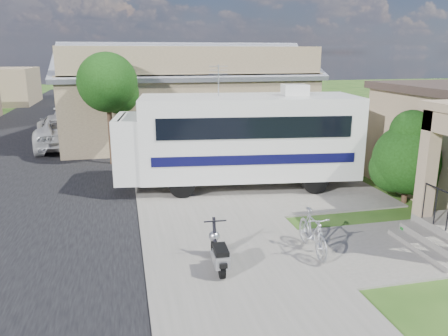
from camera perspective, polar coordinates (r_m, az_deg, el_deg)
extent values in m
plane|color=#1F4211|center=(10.91, 5.61, -9.77)|extent=(120.00, 120.00, 0.00)
cube|color=black|center=(20.34, -24.74, 0.62)|extent=(9.00, 80.00, 0.02)
cube|color=#66635C|center=(20.02, -6.26, 1.76)|extent=(4.00, 80.00, 0.06)
cube|color=#66635C|center=(15.34, 5.60, -2.31)|extent=(7.00, 6.00, 0.05)
cube|color=#66635C|center=(11.38, 21.98, -9.63)|extent=(4.00, 3.00, 0.05)
cube|color=black|center=(15.17, 22.43, 2.96)|extent=(0.04, 1.10, 1.20)
cube|color=#66635C|center=(11.52, 25.79, -9.03)|extent=(0.40, 2.16, 0.32)
cube|color=#66635C|center=(11.34, 24.35, -9.67)|extent=(0.35, 2.16, 0.16)
cube|color=#8A7358|center=(11.99, 25.09, 0.50)|extent=(0.35, 0.35, 2.70)
cube|color=brown|center=(23.76, -5.15, 8.19)|extent=(12.00, 8.00, 3.60)
cube|color=slate|center=(21.62, -4.53, 13.79)|extent=(12.50, 4.40, 1.78)
cube|color=slate|center=(25.59, -5.92, 13.92)|extent=(12.50, 4.40, 1.78)
cube|color=slate|center=(23.60, -5.33, 15.56)|extent=(12.50, 0.50, 0.22)
cube|color=brown|center=(19.75, -3.67, 13.71)|extent=(11.76, 0.20, 1.30)
cylinder|color=#302115|center=(18.62, -14.63, 5.23)|extent=(0.20, 0.20, 3.15)
sphere|color=black|center=(18.42, -15.00, 10.75)|extent=(2.40, 2.40, 2.40)
sphere|color=black|center=(18.64, -13.65, 9.49)|extent=(1.68, 1.68, 1.68)
cylinder|color=#302115|center=(28.53, -14.25, 8.59)|extent=(0.20, 0.20, 3.29)
sphere|color=black|center=(28.40, -14.49, 12.36)|extent=(2.40, 2.40, 2.40)
sphere|color=black|center=(28.61, -13.61, 11.48)|extent=(1.68, 1.68, 1.68)
cylinder|color=#302115|center=(37.50, -14.05, 9.78)|extent=(0.20, 0.20, 3.01)
sphere|color=black|center=(37.40, -14.22, 12.40)|extent=(2.40, 2.40, 2.40)
sphere|color=black|center=(37.62, -13.55, 11.80)|extent=(1.68, 1.68, 1.68)
cube|color=silver|center=(14.89, 3.25, 4.25)|extent=(7.46, 3.44, 2.67)
cube|color=silver|center=(14.85, -12.25, 2.70)|extent=(1.12, 2.53, 2.06)
cube|color=black|center=(14.77, -13.09, 4.82)|extent=(0.33, 2.18, 0.93)
cube|color=black|center=(13.54, 4.15, 5.24)|extent=(6.08, 0.78, 0.67)
cube|color=black|center=(16.08, 2.53, 6.79)|extent=(6.08, 0.78, 0.67)
cube|color=black|center=(13.75, 4.07, 1.07)|extent=(6.43, 0.82, 0.31)
cube|color=black|center=(16.25, 2.49, 3.24)|extent=(6.43, 0.82, 0.31)
cube|color=silver|center=(15.01, 9.24, 10.04)|extent=(0.91, 0.82, 0.36)
cylinder|color=#A3A4AB|center=(14.53, -0.73, 11.37)|extent=(0.04, 0.04, 1.03)
cylinder|color=black|center=(13.92, -5.50, -2.21)|extent=(0.85, 0.39, 0.82)
cylinder|color=black|center=(16.10, -5.59, 0.14)|extent=(0.85, 0.39, 0.82)
cylinder|color=black|center=(14.59, 11.72, -1.66)|extent=(0.85, 0.39, 0.82)
cylinder|color=black|center=(16.68, 9.41, 0.53)|extent=(0.85, 0.39, 0.82)
cylinder|color=#302115|center=(14.64, 22.59, -2.60)|extent=(0.17, 0.17, 0.86)
sphere|color=black|center=(14.40, 22.96, 1.07)|extent=(2.15, 2.15, 2.15)
sphere|color=black|center=(14.82, 23.76, 3.05)|extent=(1.72, 1.72, 1.72)
sphere|color=black|center=(14.46, 21.31, -0.03)|extent=(1.50, 1.50, 1.50)
sphere|color=black|center=(14.38, 24.22, -0.85)|extent=(1.29, 1.29, 1.29)
sphere|color=black|center=(14.24, 23.31, 4.42)|extent=(1.29, 1.29, 1.29)
cylinder|color=black|center=(9.13, -0.28, -13.05)|extent=(0.13, 0.40, 0.40)
cylinder|color=black|center=(10.01, -1.27, -10.42)|extent=(0.13, 0.40, 0.40)
cube|color=#A3A4AB|center=(9.50, -0.76, -11.50)|extent=(0.30, 0.51, 0.07)
cube|color=#A3A4AB|center=(9.13, -0.38, -11.78)|extent=(0.33, 0.51, 0.27)
cube|color=black|center=(9.09, -0.43, -10.64)|extent=(0.30, 0.56, 0.11)
cube|color=black|center=(8.94, -0.13, -12.53)|extent=(0.17, 0.19, 0.09)
cylinder|color=black|center=(9.80, -1.23, -8.67)|extent=(0.09, 0.31, 0.75)
sphere|color=#A3A4AB|center=(9.89, -1.28, -8.86)|extent=(0.25, 0.25, 0.25)
sphere|color=black|center=(9.95, -1.35, -8.69)|extent=(0.11, 0.11, 0.11)
cylinder|color=black|center=(9.61, -1.17, -6.96)|extent=(0.50, 0.06, 0.03)
cube|color=black|center=(9.96, -1.28, -9.86)|extent=(0.14, 0.26, 0.05)
imported|color=#A3A4AB|center=(10.31, 11.49, -8.52)|extent=(0.53, 1.67, 0.99)
imported|color=silver|center=(23.11, -20.08, 4.70)|extent=(3.36, 6.14, 1.63)
imported|color=silver|center=(29.82, -19.02, 6.93)|extent=(2.52, 5.84, 1.67)
cylinder|color=#125D1B|center=(12.25, 22.93, -7.62)|extent=(0.43, 0.43, 0.19)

